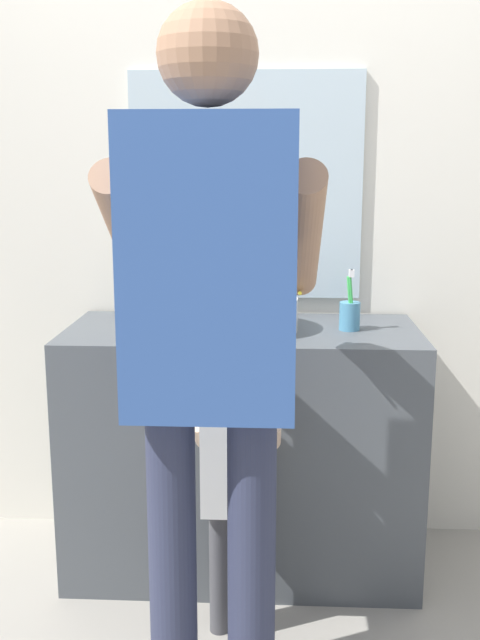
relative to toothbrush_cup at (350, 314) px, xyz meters
name	(u,v)px	position (x,y,z in m)	size (l,w,h in m)	color
ground_plane	(238,609)	(-0.36, -0.30, -0.92)	(14.00, 14.00, 0.00)	#9E998E
back_wall	(247,182)	(-0.36, 0.32, 0.43)	(4.40, 0.10, 2.70)	silver
vanity_cabinet	(242,449)	(-0.36, 0.00, -0.49)	(1.20, 0.54, 0.87)	#4C5156
sink_basin	(242,313)	(-0.36, -0.02, 0.00)	(0.37, 0.37, 0.11)	silver
faucet	(245,294)	(-0.36, 0.21, 0.03)	(0.18, 0.14, 0.18)	#B7BABF
toothbrush_cup	(350,314)	(0.00, 0.00, 0.00)	(0.07, 0.07, 0.21)	#4C8EB2
soap_bottle	(145,305)	(-0.70, 0.05, 0.01)	(0.06, 0.06, 0.17)	gold
child_toddler	(236,473)	(-0.36, -0.40, -0.40)	(0.27, 0.27, 0.87)	#47474C
adult_parent	(210,312)	(-0.41, -0.69, 0.14)	(0.55, 0.58, 1.78)	#2D334C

